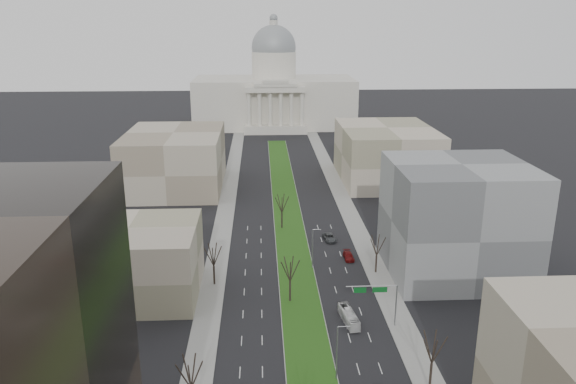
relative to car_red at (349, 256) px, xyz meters
name	(u,v)px	position (x,y,z in m)	size (l,w,h in m)	color
ground	(290,228)	(-12.42, 20.50, -0.74)	(600.00, 600.00, 0.00)	black
median	(290,229)	(-12.42, 19.49, -0.64)	(8.00, 222.03, 0.20)	#999993
sidewalk_left	(216,270)	(-29.92, -4.50, -0.66)	(5.00, 330.00, 0.15)	gray
sidewalk_right	(374,266)	(5.08, -4.50, -0.66)	(5.00, 330.00, 0.15)	gray
capitol	(274,94)	(-12.42, 170.09, 15.57)	(80.00, 46.00, 55.00)	beige
building_beige_left	(131,261)	(-45.42, -14.50, 6.26)	(26.00, 22.00, 14.00)	gray
building_grey_right	(457,219)	(21.58, -7.50, 11.26)	(28.00, 26.00, 24.00)	slate
building_far_left	(175,160)	(-47.42, 60.50, 8.26)	(30.00, 40.00, 18.00)	gray
building_far_right	(386,154)	(22.58, 65.50, 8.26)	(30.00, 40.00, 18.00)	gray
tree_left_mid	(190,372)	(-29.62, -51.50, 6.26)	(5.40, 5.40, 9.72)	black
tree_left_far	(213,254)	(-29.62, -11.50, 6.10)	(5.28, 5.28, 9.50)	black
tree_right_mid	(433,347)	(4.78, -47.50, 6.42)	(5.52, 5.52, 9.94)	black
tree_right_far	(377,245)	(4.78, -7.50, 5.79)	(5.04, 5.04, 9.07)	black
tree_median_b	(290,269)	(-14.42, -19.50, 6.26)	(5.40, 5.40, 9.72)	black
tree_median_c	(282,203)	(-14.42, 20.50, 6.26)	(5.40, 5.40, 9.72)	black
streetlamp_median_b	(337,352)	(-8.66, -44.50, 4.07)	(1.90, 0.20, 9.16)	gray
streetlamp_median_c	(313,248)	(-8.66, -4.50, 4.07)	(1.90, 0.20, 9.16)	gray
mast_arm_signs	(381,295)	(1.07, -29.47, 5.37)	(9.12, 0.24, 8.09)	gray
car_red	(349,256)	(0.00, 0.00, 0.00)	(2.07, 5.09, 1.48)	#640D0E
car_grey_far	(330,237)	(-2.97, 11.46, 0.03)	(2.56, 5.56, 1.54)	#424548
box_van	(349,317)	(-4.25, -27.83, 0.40)	(1.92, 8.19, 2.28)	white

